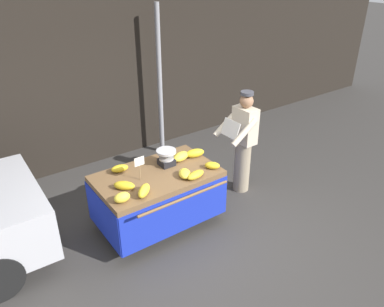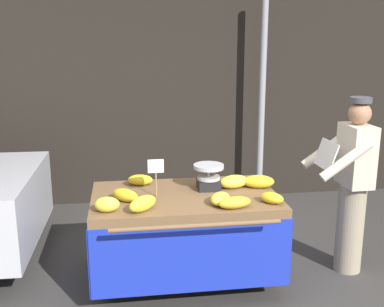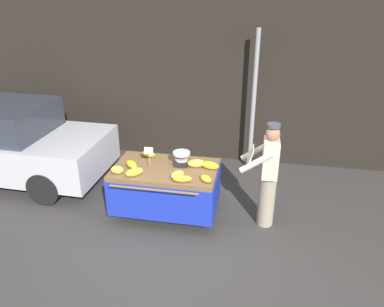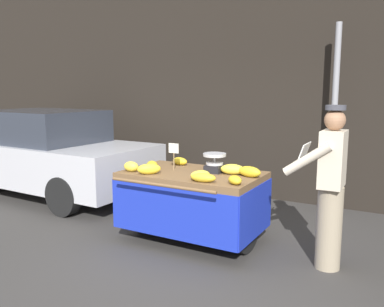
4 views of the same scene
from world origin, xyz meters
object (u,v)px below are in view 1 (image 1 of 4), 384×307
Objects in this scene: price_sign at (139,164)px; banana_bunch_7 at (195,153)px; banana_bunch_5 at (196,175)px; banana_bunch_8 at (144,191)px; banana_bunch_3 at (124,185)px; banana_bunch_6 at (181,157)px; street_pole at (160,83)px; banana_cart at (157,188)px; vendor_person at (243,143)px; banana_bunch_0 at (120,168)px; weighing_scale at (166,158)px; banana_bunch_2 at (185,174)px; banana_bunch_4 at (212,165)px; banana_bunch_1 at (122,197)px.

price_sign is 0.99m from banana_bunch_7.
price_sign is at bearing 148.12° from banana_bunch_5.
banana_bunch_8 is (-1.10, -0.45, 0.00)m from banana_bunch_7.
banana_bunch_6 reaches higher than banana_bunch_3.
street_pole reaches higher than banana_bunch_5.
vendor_person reaches higher than banana_cart.
banana_cart is 7.12× the size of banana_bunch_0.
banana_bunch_0 is at bearing 161.11° from weighing_scale.
price_sign is 1.18× the size of banana_bunch_6.
banana_bunch_8 is (0.14, -0.26, 0.01)m from banana_bunch_3.
vendor_person reaches higher than banana_bunch_2.
vendor_person is at bearing 10.99° from banana_bunch_8.
banana_bunch_0 is at bearing -135.20° from street_pole.
banana_bunch_7 is (0.00, 0.42, 0.02)m from banana_bunch_4.
banana_bunch_2 is (0.52, -0.27, -0.20)m from price_sign.
banana_bunch_0 reaches higher than banana_bunch_5.
banana_bunch_7 reaches higher than banana_bunch_0.
banana_bunch_1 reaches higher than banana_bunch_4.
banana_cart is at bearing -152.19° from weighing_scale.
price_sign is at bearing -169.25° from banana_bunch_6.
banana_cart is 0.45m from weighing_scale.
street_pole is 9.82× the size of banana_bunch_6.
banana_bunch_2 is 0.83× the size of banana_bunch_7.
banana_bunch_6 is at bearing 12.12° from banana_bunch_3.
banana_cart is 5.90× the size of banana_bunch_5.
banana_bunch_4 is at bearing 0.27° from banana_bunch_1.
banana_bunch_8 is (-0.63, -0.48, -0.05)m from weighing_scale.
banana_bunch_5 is (0.89, -0.31, -0.00)m from banana_bunch_3.
banana_bunch_1 is at bearing 175.17° from banana_bunch_8.
vendor_person reaches higher than banana_bunch_0.
banana_bunch_5 is (-0.34, -0.08, 0.00)m from banana_bunch_4.
banana_bunch_1 is at bearing -177.34° from banana_bunch_2.
street_pole is 3.07m from banana_bunch_1.
banana_bunch_7 is 0.91m from vendor_person.
banana_bunch_6 reaches higher than banana_bunch_5.
vendor_person is at bearing -3.72° from banana_bunch_7.
banana_bunch_2 is at bearing -117.30° from banana_bunch_6.
price_sign reaches higher than weighing_scale.
banana_bunch_2 is at bearing -166.59° from vendor_person.
banana_bunch_3 is 0.30m from banana_bunch_8.
banana_bunch_8 is (-0.01, -0.70, 0.01)m from banana_bunch_0.
vendor_person is (0.90, -0.06, -0.06)m from banana_bunch_7.
banana_bunch_2 is 0.14× the size of vendor_person.
banana_bunch_7 is 1.03× the size of banana_bunch_8.
banana_cart is 0.77m from banana_bunch_7.
banana_bunch_2 is at bearing -44.05° from banana_bunch_0.
banana_bunch_2 is at bearing 175.17° from banana_bunch_4.
banana_bunch_0 is at bearing 171.23° from vendor_person.
price_sign is (-0.50, -0.14, 0.13)m from weighing_scale.
weighing_scale reaches higher than banana_cart.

